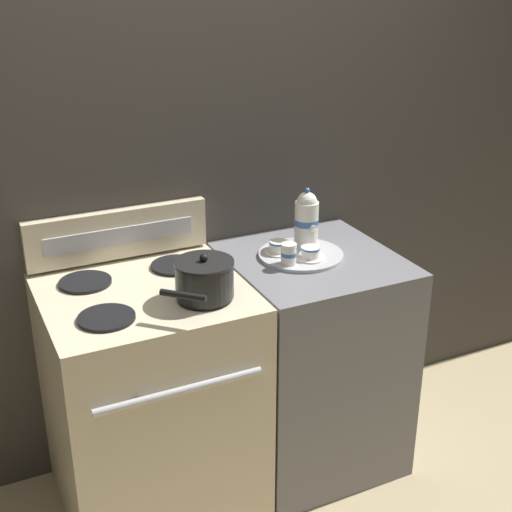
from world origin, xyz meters
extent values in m
plane|color=tan|center=(0.00, 0.00, 0.00)|extent=(6.00, 6.00, 0.00)
cube|color=#423D38|center=(0.00, 0.35, 1.10)|extent=(6.00, 0.05, 2.20)
cube|color=beige|center=(-0.32, 0.00, 0.45)|extent=(0.71, 0.65, 0.91)
cylinder|color=silver|center=(-0.32, -0.34, 0.71)|extent=(0.56, 0.02, 0.02)
cylinder|color=black|center=(-0.49, 0.15, 0.91)|extent=(0.19, 0.19, 0.01)
cylinder|color=black|center=(-0.15, 0.15, 0.91)|extent=(0.19, 0.19, 0.01)
cylinder|color=black|center=(-0.49, -0.15, 0.91)|extent=(0.19, 0.19, 0.01)
cylinder|color=black|center=(-0.15, -0.15, 0.91)|extent=(0.19, 0.19, 0.01)
cube|color=beige|center=(-0.32, 0.30, 1.01)|extent=(0.69, 0.05, 0.19)
cube|color=#B7B7BC|center=(-0.32, 0.28, 1.01)|extent=(0.56, 0.01, 0.07)
cube|color=slate|center=(0.36, 0.00, 0.45)|extent=(0.63, 0.65, 0.91)
cylinder|color=black|center=(-0.15, -0.15, 0.98)|extent=(0.20, 0.20, 0.12)
cylinder|color=black|center=(-0.15, -0.15, 1.04)|extent=(0.20, 0.20, 0.01)
sphere|color=black|center=(-0.15, -0.15, 1.06)|extent=(0.03, 0.03, 0.03)
cylinder|color=black|center=(-0.27, -0.27, 1.00)|extent=(0.13, 0.12, 0.02)
cylinder|color=#B2B2B7|center=(0.32, 0.03, 0.91)|extent=(0.33, 0.33, 0.01)
cylinder|color=white|center=(0.38, 0.10, 1.01)|extent=(0.09, 0.09, 0.18)
cylinder|color=#38609E|center=(0.38, 0.10, 1.02)|extent=(0.10, 0.10, 0.03)
sphere|color=white|center=(0.38, 0.10, 1.10)|extent=(0.08, 0.08, 0.08)
sphere|color=#38609E|center=(0.38, 0.10, 1.15)|extent=(0.02, 0.02, 0.02)
cone|color=white|center=(0.38, 0.03, 1.02)|extent=(0.03, 0.07, 0.06)
cylinder|color=white|center=(0.24, 0.08, 0.92)|extent=(0.11, 0.11, 0.01)
cylinder|color=white|center=(0.24, 0.08, 0.95)|extent=(0.07, 0.07, 0.04)
cylinder|color=#38609E|center=(0.24, 0.08, 0.96)|extent=(0.07, 0.07, 0.01)
cylinder|color=white|center=(0.33, -0.03, 0.92)|extent=(0.11, 0.11, 0.01)
cylinder|color=white|center=(0.33, -0.03, 0.95)|extent=(0.07, 0.07, 0.04)
cylinder|color=#38609E|center=(0.33, -0.03, 0.96)|extent=(0.07, 0.07, 0.01)
cylinder|color=white|center=(0.23, -0.04, 0.96)|extent=(0.06, 0.06, 0.08)
cylinder|color=#38609E|center=(0.23, -0.04, 0.96)|extent=(0.06, 0.06, 0.01)
camera|label=1|loc=(-0.92, -2.17, 2.00)|focal=50.00mm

